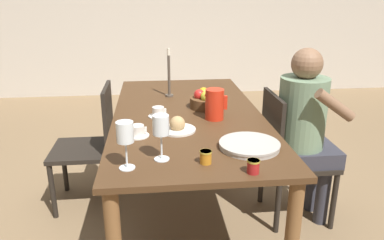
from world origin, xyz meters
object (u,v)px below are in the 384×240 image
jam_jar_amber (253,166)px  jam_jar_red (206,156)px  candlestick_tall (169,78)px  person_seated (306,124)px  chair_opposite (92,143)px  red_pitcher (215,104)px  wine_glass_juice (125,135)px  fruit_bowl (206,100)px  teacup_across (158,113)px  teacup_near_person (138,132)px  chair_person_side (288,154)px  bread_plate (177,126)px  serving_tray (249,145)px  wine_glass_water (161,127)px

jam_jar_amber → jam_jar_red: bearing=148.7°
jam_jar_red → candlestick_tall: 1.16m
person_seated → candlestick_tall: person_seated is taller
chair_opposite → red_pitcher: red_pitcher is taller
red_pitcher → wine_glass_juice: (-0.50, -0.62, 0.07)m
jam_jar_red → fruit_bowl: (0.12, 0.85, 0.02)m
teacup_across → jam_jar_red: teacup_across is taller
teacup_near_person → fruit_bowl: size_ratio=0.56×
jam_jar_amber → chair_person_side: bearing=58.9°
person_seated → jam_jar_amber: (-0.54, -0.72, 0.08)m
chair_person_side → teacup_across: size_ratio=6.95×
bread_plate → teacup_across: bearing=111.6°
chair_opposite → bread_plate: (0.57, -0.52, 0.30)m
teacup_across → serving_tray: 0.70m
red_pitcher → candlestick_tall: bearing=114.9°
chair_person_side → bread_plate: 0.83m
wine_glass_juice → bread_plate: size_ratio=1.06×
chair_person_side → bread_plate: bearing=-74.9°
wine_glass_water → bread_plate: (0.10, 0.37, -0.14)m
wine_glass_water → candlestick_tall: candlestick_tall is taller
chair_opposite → wine_glass_juice: 1.10m
wine_glass_juice → serving_tray: bearing=15.3°
person_seated → teacup_across: 0.94m
wine_glass_juice → teacup_near_person: size_ratio=1.75×
red_pitcher → jam_jar_red: (-0.14, -0.61, -0.06)m
person_seated → serving_tray: 0.67m
chair_person_side → bread_plate: chair_person_side is taller
chair_person_side → jam_jar_red: chair_person_side is taller
serving_tray → bread_plate: bearing=140.6°
teacup_near_person → serving_tray: teacup_near_person is taller
bread_plate → jam_jar_red: bread_plate is taller
teacup_near_person → candlestick_tall: size_ratio=0.35×
red_pitcher → fruit_bowl: bearing=93.9°
candlestick_tall → serving_tray: bearing=-70.5°
chair_person_side → candlestick_tall: bearing=-124.5°
chair_opposite → person_seated: person_seated is taller
red_pitcher → candlestick_tall: (-0.25, 0.54, 0.05)m
chair_opposite → teacup_near_person: chair_opposite is taller
chair_person_side → person_seated: person_seated is taller
wine_glass_water → teacup_near_person: (-0.12, 0.31, -0.14)m
jam_jar_red → person_seated: bearing=39.5°
chair_opposite → jam_jar_amber: 1.41m
jam_jar_red → wine_glass_juice: bearing=-177.7°
fruit_bowl → bread_plate: bearing=-118.3°
wine_glass_water → jam_jar_amber: (0.39, -0.18, -0.13)m
teacup_across → fruit_bowl: bearing=25.9°
jam_jar_amber → person_seated: bearing=53.1°
red_pitcher → chair_opposite: bearing=157.4°
jam_jar_red → candlestick_tall: size_ratio=0.17×
serving_tray → fruit_bowl: bearing=99.8°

